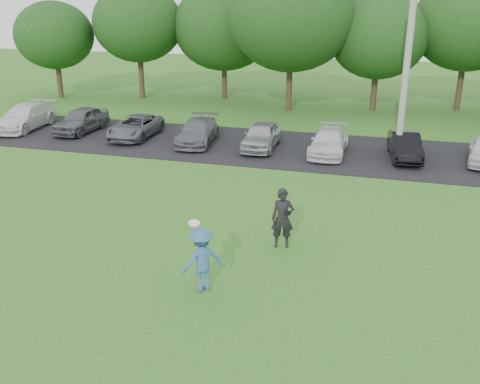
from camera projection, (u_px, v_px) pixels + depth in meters
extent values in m
plane|color=#2F6C1E|center=(201.00, 290.00, 13.02)|extent=(100.00, 100.00, 0.00)
cube|color=black|center=(296.00, 149.00, 24.73)|extent=(32.00, 6.50, 0.03)
cylinder|color=#999894|center=(409.00, 41.00, 21.59)|extent=(0.28, 0.28, 9.96)
imported|color=#36649A|center=(202.00, 260.00, 12.77)|extent=(1.18, 1.17, 1.63)
cylinder|color=white|center=(194.00, 223.00, 12.39)|extent=(0.28, 0.27, 0.11)
imported|color=black|center=(283.00, 218.00, 14.97)|extent=(0.70, 0.54, 1.74)
cube|color=black|center=(288.00, 213.00, 14.67)|extent=(0.16, 0.13, 0.10)
imported|color=silver|center=(25.00, 117.00, 28.17)|extent=(2.07, 4.41, 1.24)
imported|color=#55575C|center=(81.00, 120.00, 27.54)|extent=(1.61, 3.72, 1.25)
imported|color=slate|center=(135.00, 127.00, 26.52)|extent=(1.85, 3.88, 1.07)
imported|color=slate|center=(197.00, 131.00, 25.50)|extent=(2.05, 4.02, 1.12)
imported|color=#A7A8AE|center=(261.00, 135.00, 24.61)|extent=(1.52, 3.59, 1.21)
imported|color=silver|center=(329.00, 142.00, 23.80)|extent=(1.56, 3.77, 1.09)
imported|color=black|center=(405.00, 146.00, 23.08)|extent=(1.58, 3.50, 1.11)
cylinder|color=#38281C|center=(60.00, 81.00, 36.69)|extent=(0.36, 0.36, 2.20)
ellipsoid|color=#214C19|center=(54.00, 35.00, 35.62)|extent=(5.20, 5.20, 4.42)
cylinder|color=#38281C|center=(141.00, 78.00, 36.46)|extent=(0.36, 0.36, 2.70)
ellipsoid|color=#214C19|center=(138.00, 23.00, 35.21)|extent=(5.94, 5.94, 5.05)
cylinder|color=#38281C|center=(224.00, 82.00, 36.41)|extent=(0.36, 0.36, 2.20)
ellipsoid|color=#214C19|center=(224.00, 27.00, 35.15)|extent=(6.68, 6.68, 5.68)
cylinder|color=#38281C|center=(289.00, 88.00, 32.53)|extent=(0.36, 0.36, 2.70)
ellipsoid|color=#214C19|center=(291.00, 17.00, 31.09)|extent=(7.42, 7.42, 6.31)
cylinder|color=#38281C|center=(374.00, 92.00, 32.61)|extent=(0.36, 0.36, 2.20)
ellipsoid|color=#214C19|center=(379.00, 37.00, 31.47)|extent=(5.76, 5.76, 4.90)
cylinder|color=#38281C|center=(459.00, 88.00, 32.51)|extent=(0.36, 0.36, 2.70)
ellipsoid|color=#214C19|center=(469.00, 23.00, 31.19)|extent=(6.50, 6.50, 5.53)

